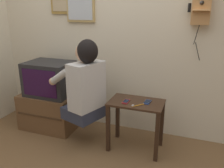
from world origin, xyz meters
TOP-DOWN VIEW (x-y plane):
  - wall_back at (0.00, 1.14)m, footprint 6.80×0.05m
  - side_table at (0.39, 0.67)m, footprint 0.59×0.37m
  - person at (-0.16, 0.55)m, footprint 0.62×0.54m
  - tv_stand at (-0.81, 0.80)m, footprint 0.72×0.53m
  - television at (-0.78, 0.78)m, footprint 0.57×0.44m
  - wall_phone_antique at (0.94, 1.05)m, footprint 0.23×0.18m
  - cell_phone_held at (0.29, 0.62)m, footprint 0.06×0.12m
  - cell_phone_spare at (0.50, 0.69)m, footprint 0.07×0.13m
  - toothbrush at (0.42, 0.56)m, footprint 0.11×0.12m

SIDE VIEW (x-z plane):
  - tv_stand at x=-0.81m, z-range 0.00..0.47m
  - side_table at x=0.39m, z-range 0.15..0.73m
  - cell_phone_held at x=0.29m, z-range 0.57..0.58m
  - cell_phone_spare at x=0.50m, z-range 0.57..0.58m
  - toothbrush at x=0.42m, z-range 0.57..0.59m
  - television at x=-0.78m, z-range 0.47..0.89m
  - person at x=-0.16m, z-range 0.31..1.21m
  - wall_back at x=0.00m, z-range 0.00..2.55m
  - wall_phone_antique at x=0.94m, z-range 1.17..1.97m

